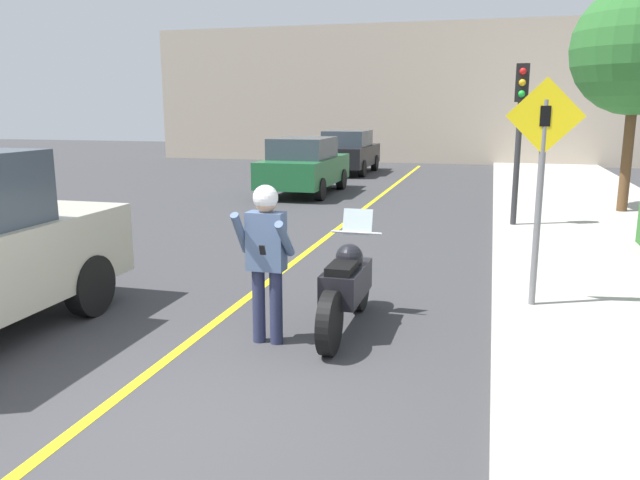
% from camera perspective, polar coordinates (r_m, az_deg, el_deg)
% --- Properties ---
extents(ground_plane, '(80.00, 80.00, 0.00)m').
position_cam_1_polar(ground_plane, '(5.47, -14.38, -15.90)').
color(ground_plane, '#38383A').
extents(road_center_line, '(0.12, 36.00, 0.01)m').
position_cam_1_polar(road_center_line, '(10.92, -1.57, -1.39)').
color(road_center_line, yellow).
rests_on(road_center_line, ground).
extents(building_backdrop, '(28.00, 1.20, 6.37)m').
position_cam_1_polar(building_backdrop, '(30.27, 10.88, 12.98)').
color(building_backdrop, '#B2A38E').
rests_on(building_backdrop, ground).
extents(motorcycle, '(0.62, 2.20, 1.32)m').
position_cam_1_polar(motorcycle, '(7.18, 2.44, -4.25)').
color(motorcycle, black).
rests_on(motorcycle, ground).
extents(person_biker, '(0.59, 0.48, 1.74)m').
position_cam_1_polar(person_biker, '(6.66, -4.95, -0.70)').
color(person_biker, '#282D4C').
rests_on(person_biker, ground).
extents(crossing_sign, '(0.91, 0.08, 2.78)m').
position_cam_1_polar(crossing_sign, '(8.00, 19.57, 5.93)').
color(crossing_sign, slate).
rests_on(crossing_sign, sidewalk_curb).
extents(traffic_light, '(0.26, 0.30, 3.30)m').
position_cam_1_polar(traffic_light, '(13.65, 17.83, 10.95)').
color(traffic_light, '#2D2D30').
rests_on(traffic_light, sidewalk_curb).
extents(street_tree, '(2.98, 2.98, 5.23)m').
position_cam_1_polar(street_tree, '(16.56, 27.05, 15.22)').
color(street_tree, brown).
rests_on(street_tree, sidewalk_curb).
extents(parked_car_green, '(1.88, 4.20, 1.68)m').
position_cam_1_polar(parked_car_green, '(18.77, -1.45, 6.84)').
color(parked_car_green, black).
rests_on(parked_car_green, ground).
extents(parked_car_black, '(1.88, 4.20, 1.68)m').
position_cam_1_polar(parked_car_black, '(24.87, 2.59, 8.08)').
color(parked_car_black, black).
rests_on(parked_car_black, ground).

